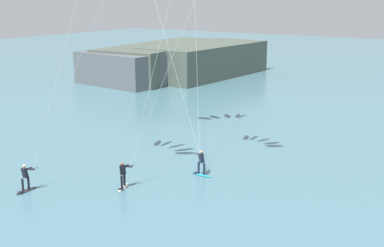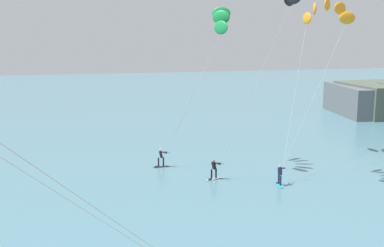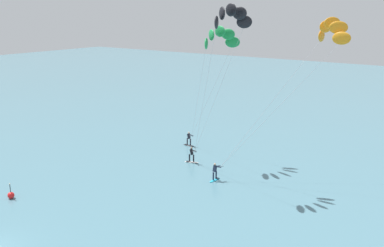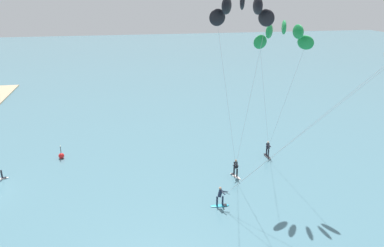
{
  "view_description": "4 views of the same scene",
  "coord_description": "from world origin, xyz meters",
  "px_view_note": "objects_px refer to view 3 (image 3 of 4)",
  "views": [
    {
      "loc": [
        -21.57,
        2.27,
        11.43
      ],
      "look_at": [
        1.28,
        17.49,
        4.64
      ],
      "focal_mm": 49.07,
      "sensor_mm": 36.0,
      "label": 1
    },
    {
      "loc": [
        -9.09,
        -14.07,
        12.01
      ],
      "look_at": [
        -2.36,
        15.53,
        6.06
      ],
      "focal_mm": 45.29,
      "sensor_mm": 36.0,
      "label": 2
    },
    {
      "loc": [
        25.56,
        -11.84,
        15.21
      ],
      "look_at": [
        3.26,
        19.21,
        5.19
      ],
      "focal_mm": 40.21,
      "sensor_mm": 36.0,
      "label": 3
    },
    {
      "loc": [
        30.57,
        12.58,
        15.91
      ],
      "look_at": [
        0.96,
        18.3,
        5.36
      ],
      "focal_mm": 35.53,
      "sensor_mm": 36.0,
      "label": 4
    }
  ],
  "objects_px": {
    "kitesurfer_mid_water": "(228,25)",
    "kitesurfer_far_out": "(326,37)",
    "kitesurfer_downwind": "(218,43)",
    "marker_buoy": "(11,195)"
  },
  "relations": [
    {
      "from": "kitesurfer_downwind",
      "to": "marker_buoy",
      "type": "distance_m",
      "value": 23.87
    },
    {
      "from": "kitesurfer_downwind",
      "to": "kitesurfer_mid_water",
      "type": "bearing_deg",
      "value": -49.88
    },
    {
      "from": "marker_buoy",
      "to": "kitesurfer_far_out",
      "type": "bearing_deg",
      "value": 47.68
    },
    {
      "from": "kitesurfer_mid_water",
      "to": "kitesurfer_downwind",
      "type": "height_order",
      "value": "kitesurfer_mid_water"
    },
    {
      "from": "kitesurfer_mid_water",
      "to": "kitesurfer_downwind",
      "type": "relative_size",
      "value": 1.15
    },
    {
      "from": "kitesurfer_mid_water",
      "to": "kitesurfer_downwind",
      "type": "distance_m",
      "value": 6.52
    },
    {
      "from": "kitesurfer_far_out",
      "to": "kitesurfer_downwind",
      "type": "height_order",
      "value": "kitesurfer_far_out"
    },
    {
      "from": "kitesurfer_far_out",
      "to": "kitesurfer_downwind",
      "type": "xyz_separation_m",
      "value": [
        -10.44,
        -1.47,
        -0.86
      ]
    },
    {
      "from": "marker_buoy",
      "to": "kitesurfer_downwind",
      "type": "bearing_deg",
      "value": 66.6
    },
    {
      "from": "kitesurfer_mid_water",
      "to": "kitesurfer_far_out",
      "type": "distance_m",
      "value": 9.02
    }
  ]
}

